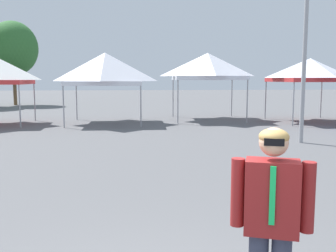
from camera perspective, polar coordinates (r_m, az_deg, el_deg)
canopy_tent_right_of_center at (r=18.75m, az=-9.39°, el=8.43°), size 3.65×3.65×3.40m
canopy_tent_center at (r=20.18m, az=5.96°, el=8.86°), size 3.68×3.68×3.49m
canopy_tent_far_right at (r=20.43m, az=20.52°, el=7.86°), size 3.54×3.54×3.17m
person_foreground at (r=3.24m, az=15.20°, el=-13.39°), size 0.62×0.37×1.78m
light_pole_near_lift at (r=13.74m, az=20.09°, el=16.83°), size 0.36×0.36×8.03m
tree_behind_tents_left at (r=33.72m, az=-22.24°, el=10.73°), size 3.94×3.94×6.78m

